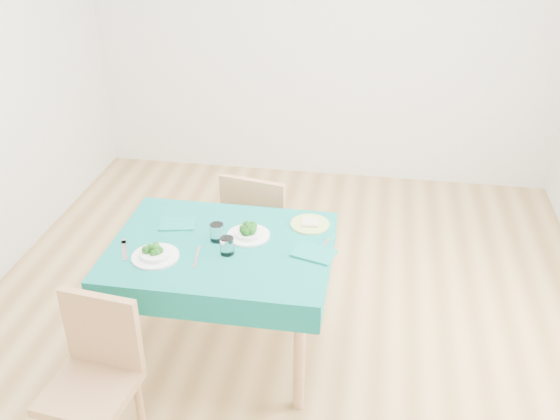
% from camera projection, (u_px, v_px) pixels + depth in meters
% --- Properties ---
extents(room_shell, '(4.02, 4.52, 2.73)m').
position_uv_depth(room_shell, '(280.00, 126.00, 3.20)').
color(room_shell, olive).
rests_on(room_shell, ground).
extents(table, '(1.15, 0.88, 0.76)m').
position_uv_depth(table, '(224.00, 302.00, 3.49)').
color(table, '#085F59').
rests_on(table, ground).
extents(chair_near, '(0.43, 0.46, 0.95)m').
position_uv_depth(chair_near, '(88.00, 383.00, 2.81)').
color(chair_near, '#A5784D').
rests_on(chair_near, ground).
extents(chair_far, '(0.50, 0.54, 1.06)m').
position_uv_depth(chair_far, '(264.00, 211.00, 4.09)').
color(chair_far, '#A5784D').
rests_on(chair_far, ground).
extents(bowl_near, '(0.24, 0.24, 0.07)m').
position_uv_depth(bowl_near, '(155.00, 251.00, 3.18)').
color(bowl_near, white).
rests_on(bowl_near, table).
extents(bowl_far, '(0.23, 0.23, 0.07)m').
position_uv_depth(bowl_far, '(248.00, 231.00, 3.36)').
color(bowl_far, white).
rests_on(bowl_far, table).
extents(fork_near, '(0.10, 0.19, 0.00)m').
position_uv_depth(fork_near, '(124.00, 251.00, 3.25)').
color(fork_near, silver).
rests_on(fork_near, table).
extents(knife_near, '(0.05, 0.21, 0.00)m').
position_uv_depth(knife_near, '(197.00, 257.00, 3.20)').
color(knife_near, silver).
rests_on(knife_near, table).
extents(fork_far, '(0.09, 0.20, 0.00)m').
position_uv_depth(fork_far, '(245.00, 236.00, 3.38)').
color(fork_far, silver).
rests_on(fork_far, table).
extents(knife_far, '(0.08, 0.21, 0.00)m').
position_uv_depth(knife_far, '(322.00, 248.00, 3.27)').
color(knife_far, silver).
rests_on(knife_far, table).
extents(napkin_near, '(0.22, 0.17, 0.01)m').
position_uv_depth(napkin_near, '(177.00, 224.00, 3.48)').
color(napkin_near, '#0C6A61').
rests_on(napkin_near, table).
extents(napkin_far, '(0.24, 0.20, 0.01)m').
position_uv_depth(napkin_far, '(314.00, 253.00, 3.22)').
color(napkin_far, '#0C6A61').
rests_on(napkin_far, table).
extents(tumbler_center, '(0.08, 0.08, 0.10)m').
position_uv_depth(tumbler_center, '(217.00, 232.00, 3.32)').
color(tumbler_center, white).
rests_on(tumbler_center, table).
extents(tumbler_side, '(0.07, 0.07, 0.09)m').
position_uv_depth(tumbler_side, '(227.00, 246.00, 3.21)').
color(tumbler_side, white).
rests_on(tumbler_side, table).
extents(side_plate, '(0.22, 0.22, 0.01)m').
position_uv_depth(side_plate, '(310.00, 224.00, 3.48)').
color(side_plate, '#B1C962').
rests_on(side_plate, table).
extents(bread_slice, '(0.10, 0.10, 0.01)m').
position_uv_depth(bread_slice, '(310.00, 222.00, 3.47)').
color(bread_slice, beige).
rests_on(bread_slice, side_plate).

